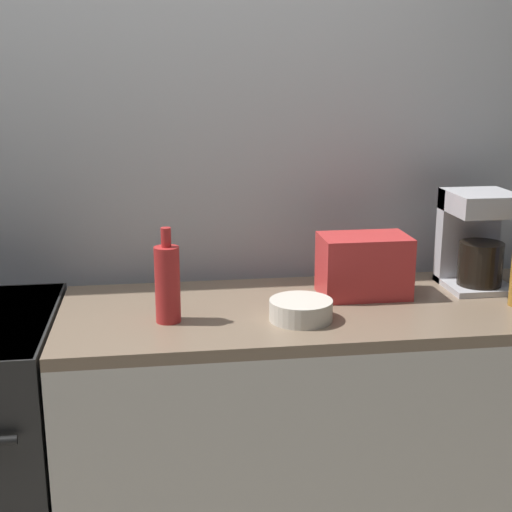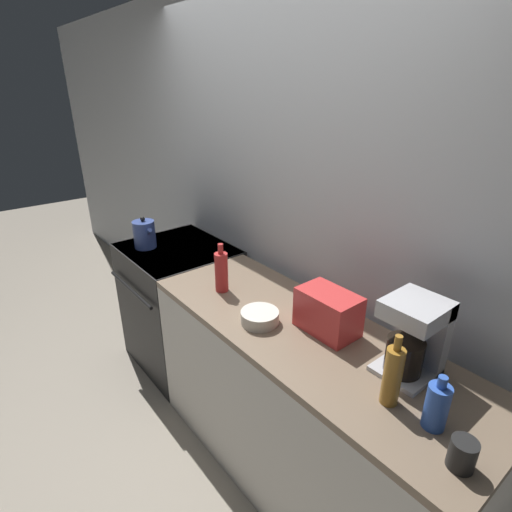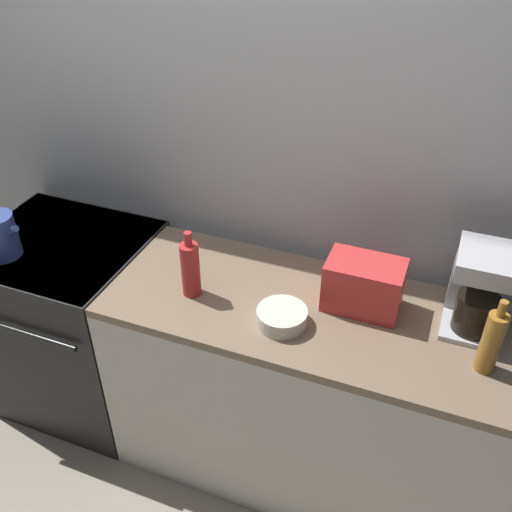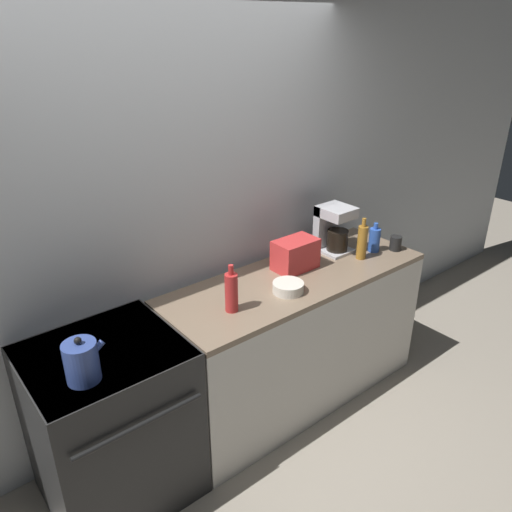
{
  "view_description": "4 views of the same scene",
  "coord_description": "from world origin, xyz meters",
  "px_view_note": "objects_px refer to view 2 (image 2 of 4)",
  "views": [
    {
      "loc": [
        0.05,
        -1.74,
        1.65
      ],
      "look_at": [
        0.34,
        0.33,
        1.1
      ],
      "focal_mm": 50.0,
      "sensor_mm": 36.0,
      "label": 1
    },
    {
      "loc": [
        1.73,
        -0.85,
        2.01
      ],
      "look_at": [
        0.21,
        0.37,
        1.16
      ],
      "focal_mm": 28.0,
      "sensor_mm": 36.0,
      "label": 2
    },
    {
      "loc": [
        0.93,
        -1.29,
        2.34
      ],
      "look_at": [
        0.28,
        0.38,
        1.08
      ],
      "focal_mm": 40.0,
      "sensor_mm": 36.0,
      "label": 3
    },
    {
      "loc": [
        -1.33,
        -1.69,
        2.39
      ],
      "look_at": [
        0.36,
        0.38,
        1.14
      ],
      "focal_mm": 35.0,
      "sensor_mm": 36.0,
      "label": 4
    }
  ],
  "objects_px": {
    "stove": "(181,304)",
    "bottle_amber": "(392,375)",
    "toaster": "(328,312)",
    "coffee_maker": "(414,335)",
    "cup_black": "(462,454)",
    "kettle": "(144,234)",
    "bottle_red": "(221,271)",
    "bottle_blue": "(437,406)",
    "bowl": "(260,317)"
  },
  "relations": [
    {
      "from": "bowl",
      "to": "bottle_amber",
      "type": "bearing_deg",
      "value": 2.95
    },
    {
      "from": "toaster",
      "to": "cup_black",
      "type": "height_order",
      "value": "toaster"
    },
    {
      "from": "bottle_blue",
      "to": "bottle_amber",
      "type": "distance_m",
      "value": 0.16
    },
    {
      "from": "toaster",
      "to": "bottle_blue",
      "type": "xyz_separation_m",
      "value": [
        0.61,
        -0.15,
        -0.01
      ]
    },
    {
      "from": "stove",
      "to": "bottle_blue",
      "type": "height_order",
      "value": "bottle_blue"
    },
    {
      "from": "bottle_blue",
      "to": "bowl",
      "type": "xyz_separation_m",
      "value": [
        -0.86,
        -0.06,
        -0.06
      ]
    },
    {
      "from": "stove",
      "to": "bowl",
      "type": "bearing_deg",
      "value": -7.26
    },
    {
      "from": "stove",
      "to": "bowl",
      "type": "relative_size",
      "value": 5.04
    },
    {
      "from": "bottle_red",
      "to": "cup_black",
      "type": "relative_size",
      "value": 2.75
    },
    {
      "from": "bottle_blue",
      "to": "coffee_maker",
      "type": "bearing_deg",
      "value": 137.48
    },
    {
      "from": "bowl",
      "to": "stove",
      "type": "bearing_deg",
      "value": 172.74
    },
    {
      "from": "toaster",
      "to": "stove",
      "type": "bearing_deg",
      "value": -177.27
    },
    {
      "from": "bottle_red",
      "to": "bottle_blue",
      "type": "relative_size",
      "value": 1.34
    },
    {
      "from": "kettle",
      "to": "cup_black",
      "type": "bearing_deg",
      "value": -0.18
    },
    {
      "from": "stove",
      "to": "bottle_red",
      "type": "relative_size",
      "value": 3.35
    },
    {
      "from": "bottle_red",
      "to": "bottle_amber",
      "type": "relative_size",
      "value": 0.97
    },
    {
      "from": "bottle_blue",
      "to": "bowl",
      "type": "bearing_deg",
      "value": -176.2
    },
    {
      "from": "coffee_maker",
      "to": "bottle_red",
      "type": "xyz_separation_m",
      "value": [
        -1.03,
        -0.21,
        -0.05
      ]
    },
    {
      "from": "kettle",
      "to": "bowl",
      "type": "xyz_separation_m",
      "value": [
        1.25,
        0.02,
        -0.07
      ]
    },
    {
      "from": "bowl",
      "to": "bottle_red",
      "type": "bearing_deg",
      "value": 173.87
    },
    {
      "from": "coffee_maker",
      "to": "bowl",
      "type": "distance_m",
      "value": 0.71
    },
    {
      "from": "bottle_red",
      "to": "cup_black",
      "type": "xyz_separation_m",
      "value": [
        1.38,
        -0.07,
        -0.07
      ]
    },
    {
      "from": "kettle",
      "to": "bottle_red",
      "type": "bearing_deg",
      "value": 4.01
    },
    {
      "from": "kettle",
      "to": "toaster",
      "type": "relative_size",
      "value": 0.8
    },
    {
      "from": "bottle_red",
      "to": "toaster",
      "type": "bearing_deg",
      "value": 14.51
    },
    {
      "from": "toaster",
      "to": "coffee_maker",
      "type": "height_order",
      "value": "coffee_maker"
    },
    {
      "from": "stove",
      "to": "toaster",
      "type": "bearing_deg",
      "value": 2.73
    },
    {
      "from": "cup_black",
      "to": "bowl",
      "type": "bearing_deg",
      "value": 178.48
    },
    {
      "from": "bottle_amber",
      "to": "bowl",
      "type": "distance_m",
      "value": 0.71
    },
    {
      "from": "stove",
      "to": "cup_black",
      "type": "relative_size",
      "value": 9.22
    },
    {
      "from": "bottle_blue",
      "to": "bottle_amber",
      "type": "xyz_separation_m",
      "value": [
        -0.16,
        -0.02,
        0.03
      ]
    },
    {
      "from": "kettle",
      "to": "bottle_red",
      "type": "xyz_separation_m",
      "value": [
        0.86,
        0.06,
        0.02
      ]
    },
    {
      "from": "toaster",
      "to": "bowl",
      "type": "bearing_deg",
      "value": -140.37
    },
    {
      "from": "stove",
      "to": "bottle_blue",
      "type": "xyz_separation_m",
      "value": [
        1.96,
        -0.08,
        0.54
      ]
    },
    {
      "from": "coffee_maker",
      "to": "kettle",
      "type": "bearing_deg",
      "value": -171.77
    },
    {
      "from": "stove",
      "to": "bottle_amber",
      "type": "xyz_separation_m",
      "value": [
        1.8,
        -0.1,
        0.58
      ]
    },
    {
      "from": "cup_black",
      "to": "coffee_maker",
      "type": "bearing_deg",
      "value": 141.17
    },
    {
      "from": "bottle_blue",
      "to": "cup_black",
      "type": "distance_m",
      "value": 0.16
    },
    {
      "from": "bottle_amber",
      "to": "bowl",
      "type": "relative_size",
      "value": 1.55
    },
    {
      "from": "cup_black",
      "to": "toaster",
      "type": "bearing_deg",
      "value": 162.79
    },
    {
      "from": "coffee_maker",
      "to": "bowl",
      "type": "height_order",
      "value": "coffee_maker"
    },
    {
      "from": "coffee_maker",
      "to": "bowl",
      "type": "xyz_separation_m",
      "value": [
        -0.64,
        -0.25,
        -0.14
      ]
    },
    {
      "from": "bottle_amber",
      "to": "kettle",
      "type": "bearing_deg",
      "value": -178.37
    },
    {
      "from": "bottle_red",
      "to": "bowl",
      "type": "relative_size",
      "value": 1.51
    },
    {
      "from": "bottle_red",
      "to": "bottle_amber",
      "type": "bearing_deg",
      "value": -0.27
    },
    {
      "from": "kettle",
      "to": "toaster",
      "type": "xyz_separation_m",
      "value": [
        1.5,
        0.22,
        0.0
      ]
    },
    {
      "from": "cup_black",
      "to": "bowl",
      "type": "height_order",
      "value": "cup_black"
    },
    {
      "from": "toaster",
      "to": "kettle",
      "type": "bearing_deg",
      "value": -171.48
    },
    {
      "from": "toaster",
      "to": "coffee_maker",
      "type": "xyz_separation_m",
      "value": [
        0.4,
        0.05,
        0.07
      ]
    },
    {
      "from": "stove",
      "to": "kettle",
      "type": "xyz_separation_m",
      "value": [
        -0.15,
        -0.16,
        0.55
      ]
    }
  ]
}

